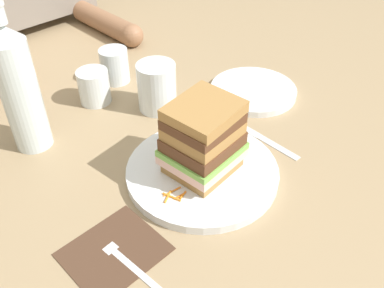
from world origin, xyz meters
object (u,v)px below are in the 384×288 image
(sandwich, at_px, (205,140))
(fork, at_px, (124,258))
(napkin_dark, at_px, (114,251))
(knife, at_px, (260,136))
(juice_glass, at_px, (157,89))
(empty_tumbler_0, at_px, (115,66))
(empty_tumbler_1, at_px, (94,87))
(water_bottle, at_px, (19,88))
(main_plate, at_px, (204,173))
(side_plate, at_px, (253,91))

(sandwich, bearing_deg, fork, -168.72)
(napkin_dark, xyz_separation_m, knife, (0.37, 0.02, 0.00))
(juice_glass, distance_m, empty_tumbler_0, 0.16)
(napkin_dark, bearing_deg, empty_tumbler_0, 52.90)
(sandwich, bearing_deg, empty_tumbler_1, 89.42)
(fork, height_order, water_bottle, water_bottle)
(main_plate, distance_m, water_bottle, 0.36)
(sandwich, xyz_separation_m, napkin_dark, (-0.21, -0.02, -0.08))
(napkin_dark, xyz_separation_m, fork, (0.00, -0.02, 0.00))
(sandwich, xyz_separation_m, fork, (-0.21, -0.04, -0.08))
(knife, relative_size, juice_glass, 1.92)
(main_plate, distance_m, napkin_dark, 0.21)
(sandwich, height_order, fork, sandwich)
(sandwich, xyz_separation_m, knife, (0.16, 0.00, -0.08))
(side_plate, bearing_deg, napkin_dark, -164.97)
(napkin_dark, bearing_deg, sandwich, 5.32)
(juice_glass, bearing_deg, side_plate, -29.69)
(sandwich, relative_size, side_plate, 0.69)
(empty_tumbler_1, relative_size, side_plate, 0.38)
(sandwich, relative_size, empty_tumbler_0, 1.69)
(empty_tumbler_0, xyz_separation_m, empty_tumbler_1, (-0.09, -0.04, -0.00))
(juice_glass, relative_size, water_bottle, 0.36)
(sandwich, bearing_deg, side_plate, 21.91)
(sandwich, relative_size, napkin_dark, 0.98)
(napkin_dark, relative_size, empty_tumbler_1, 1.85)
(main_plate, height_order, side_plate, main_plate)
(main_plate, relative_size, napkin_dark, 1.96)
(main_plate, relative_size, empty_tumbler_0, 3.37)
(main_plate, xyz_separation_m, napkin_dark, (-0.21, -0.02, -0.01))
(empty_tumbler_0, bearing_deg, sandwich, -103.28)
(fork, xyz_separation_m, water_bottle, (0.04, 0.34, 0.12))
(main_plate, height_order, empty_tumbler_0, empty_tumbler_0)
(sandwich, height_order, empty_tumbler_0, sandwich)
(juice_glass, xyz_separation_m, empty_tumbler_0, (0.00, 0.16, -0.01))
(side_plate, bearing_deg, empty_tumbler_0, 125.13)
(main_plate, xyz_separation_m, empty_tumbler_0, (0.09, 0.38, 0.03))
(water_bottle, bearing_deg, side_plate, -22.52)
(napkin_dark, relative_size, knife, 0.69)
(napkin_dark, distance_m, empty_tumbler_1, 0.42)
(main_plate, distance_m, juice_glass, 0.24)
(fork, bearing_deg, empty_tumbler_1, 60.61)
(main_plate, bearing_deg, water_bottle, 119.52)
(fork, distance_m, empty_tumbler_0, 0.52)
(empty_tumbler_0, height_order, empty_tumbler_1, empty_tumbler_0)
(fork, bearing_deg, sandwich, 11.28)
(empty_tumbler_1, bearing_deg, main_plate, -90.61)
(fork, xyz_separation_m, empty_tumbler_0, (0.30, 0.42, 0.04))
(empty_tumbler_1, bearing_deg, napkin_dark, -121.06)
(water_bottle, xyz_separation_m, side_plate, (0.45, -0.18, -0.12))
(main_plate, distance_m, empty_tumbler_1, 0.34)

